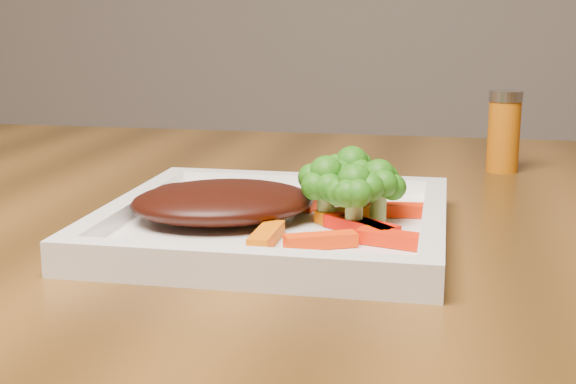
# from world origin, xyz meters

# --- Properties ---
(plate) EXTENTS (0.27, 0.27, 0.01)m
(plate) POSITION_xyz_m (-0.22, -0.01, 0.76)
(plate) COLOR white
(plate) RESTS_ON dining_table
(steak) EXTENTS (0.18, 0.17, 0.03)m
(steak) POSITION_xyz_m (-0.26, -0.01, 0.78)
(steak) COLOR #340D07
(steak) RESTS_ON plate
(broccoli_0) EXTENTS (0.07, 0.07, 0.07)m
(broccoli_0) POSITION_xyz_m (-0.16, 0.04, 0.80)
(broccoli_0) COLOR #147613
(broccoli_0) RESTS_ON plate
(broccoli_1) EXTENTS (0.06, 0.06, 0.06)m
(broccoli_1) POSITION_xyz_m (-0.14, 0.00, 0.79)
(broccoli_1) COLOR #327213
(broccoli_1) RESTS_ON plate
(broccoli_2) EXTENTS (0.06, 0.06, 0.06)m
(broccoli_2) POSITION_xyz_m (-0.16, -0.03, 0.79)
(broccoli_2) COLOR #376D12
(broccoli_2) RESTS_ON plate
(broccoli_3) EXTENTS (0.07, 0.07, 0.06)m
(broccoli_3) POSITION_xyz_m (-0.18, -0.00, 0.79)
(broccoli_3) COLOR #247012
(broccoli_3) RESTS_ON plate
(carrot_0) EXTENTS (0.05, 0.04, 0.01)m
(carrot_0) POSITION_xyz_m (-0.17, -0.07, 0.77)
(carrot_0) COLOR #FF3A04
(carrot_0) RESTS_ON plate
(carrot_1) EXTENTS (0.06, 0.03, 0.01)m
(carrot_1) POSITION_xyz_m (-0.12, -0.06, 0.77)
(carrot_1) COLOR red
(carrot_1) RESTS_ON plate
(carrot_2) EXTENTS (0.02, 0.06, 0.01)m
(carrot_2) POSITION_xyz_m (-0.21, -0.07, 0.77)
(carrot_2) COLOR #E66603
(carrot_2) RESTS_ON plate
(carrot_3) EXTENTS (0.06, 0.02, 0.01)m
(carrot_3) POSITION_xyz_m (-0.12, 0.03, 0.77)
(carrot_3) COLOR red
(carrot_3) RESTS_ON plate
(carrot_4) EXTENTS (0.03, 0.06, 0.01)m
(carrot_4) POSITION_xyz_m (-0.20, 0.05, 0.77)
(carrot_4) COLOR #FF2E04
(carrot_4) RESTS_ON plate
(carrot_5) EXTENTS (0.05, 0.05, 0.01)m
(carrot_5) POSITION_xyz_m (-0.14, -0.03, 0.77)
(carrot_5) COLOR orange
(carrot_5) RESTS_ON plate
(carrot_6) EXTENTS (0.05, 0.04, 0.01)m
(carrot_6) POSITION_xyz_m (-0.17, 0.01, 0.77)
(carrot_6) COLOR orange
(carrot_6) RESTS_ON plate
(spice_shaker) EXTENTS (0.04, 0.04, 0.09)m
(spice_shaker) POSITION_xyz_m (-0.02, 0.30, 0.80)
(spice_shaker) COLOR #BB600A
(spice_shaker) RESTS_ON dining_table
(carrot_7) EXTENTS (0.06, 0.05, 0.01)m
(carrot_7) POSITION_xyz_m (-0.15, -0.03, 0.77)
(carrot_7) COLOR #EE1103
(carrot_7) RESTS_ON plate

